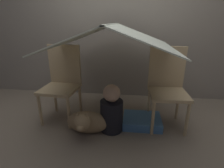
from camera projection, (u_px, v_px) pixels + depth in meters
The scene contains 8 objects.
ground_plane at pixel (111, 127), 2.13m from camera, with size 8.80×8.80×0.00m, color gray.
wall_back at pixel (119, 19), 2.66m from camera, with size 7.00×0.05×2.50m.
chair_left at pixel (62, 81), 2.21m from camera, with size 0.45×0.45×0.94m.
chair_right at pixel (167, 85), 2.06m from camera, with size 0.45×0.45×0.94m.
sheet_canopy at pixel (112, 36), 1.87m from camera, with size 1.31×1.24×0.25m.
person_front at pixel (112, 111), 1.99m from camera, with size 0.26×0.26×0.57m.
dog at pixel (87, 122), 1.94m from camera, with size 0.48×0.40×0.36m.
floor_cushion at pixel (142, 121), 2.16m from camera, with size 0.46×0.37×0.10m.
Camera 1 is at (0.23, -1.81, 1.22)m, focal length 28.00 mm.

